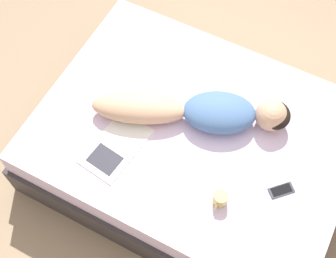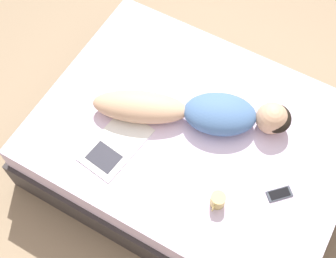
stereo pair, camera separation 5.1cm
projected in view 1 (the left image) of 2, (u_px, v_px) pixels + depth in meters
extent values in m
plane|color=#9E8466|center=(192.00, 162.00, 3.53)|extent=(12.00, 12.00, 0.00)
cube|color=#383333|center=(193.00, 153.00, 3.39)|extent=(1.59, 2.10, 0.32)
cube|color=silver|center=(194.00, 136.00, 3.16)|extent=(1.53, 2.04, 0.21)
ellipsoid|color=tan|center=(140.00, 108.00, 3.05)|extent=(0.46, 0.67, 0.16)
ellipsoid|color=#476B9E|center=(219.00, 112.00, 3.02)|extent=(0.47, 0.56, 0.18)
ellipsoid|color=black|center=(275.00, 115.00, 2.99)|extent=(0.27, 0.26, 0.11)
sphere|color=tan|center=(271.00, 115.00, 3.00)|extent=(0.21, 0.21, 0.21)
cube|color=white|center=(127.00, 133.00, 3.05)|extent=(0.27, 0.30, 0.01)
cube|color=white|center=(105.00, 160.00, 2.96)|extent=(0.27, 0.30, 0.01)
cube|color=#2D2D38|center=(105.00, 159.00, 2.95)|extent=(0.18, 0.21, 0.00)
cylinder|color=tan|center=(221.00, 198.00, 2.79)|extent=(0.09, 0.09, 0.10)
cylinder|color=black|center=(221.00, 196.00, 2.75)|extent=(0.08, 0.08, 0.01)
torus|color=tan|center=(217.00, 205.00, 2.77)|extent=(0.06, 0.01, 0.06)
cube|color=#333842|center=(281.00, 190.00, 2.86)|extent=(0.16, 0.16, 0.01)
cube|color=black|center=(281.00, 190.00, 2.85)|extent=(0.13, 0.13, 0.00)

